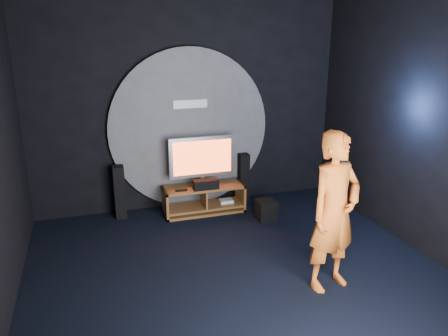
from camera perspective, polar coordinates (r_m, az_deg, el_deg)
The scene contains 13 objects.
floor at distance 5.39m, azimuth 2.11°, elevation -14.11°, with size 5.00×5.00×0.00m, color black.
back_wall at distance 7.08m, azimuth -4.66°, elevation 8.71°, with size 5.00×0.04×3.50m, color black.
front_wall at distance 2.63m, azimuth 21.44°, elevation -7.92°, with size 5.00×0.04×3.50m, color black.
right_wall at distance 6.03m, azimuth 25.38°, elevation 5.55°, with size 0.04×5.00×3.50m, color black.
wall_disc_panel at distance 7.10m, azimuth -4.47°, elevation 5.07°, with size 2.60×0.11×2.60m.
media_console at distance 7.09m, azimuth -2.60°, elevation -4.28°, with size 1.30×0.45×0.45m.
tv at distance 6.93m, azimuth -2.89°, elevation 1.21°, with size 1.06×0.22×0.79m.
center_speaker at distance 6.84m, azimuth -2.38°, elevation -2.16°, with size 0.40×0.15×0.15m, color black.
remote at distance 6.80m, azimuth -5.59°, elevation -2.93°, with size 0.18×0.05×0.02m, color black.
tower_speaker_left at distance 7.00m, azimuth -13.48°, elevation -3.08°, with size 0.17×0.19×0.84m, color black.
tower_speaker_right at distance 7.48m, azimuth 2.54°, elevation -1.25°, with size 0.17×0.19×0.84m, color black.
subwoofer at distance 6.86m, azimuth 5.53°, elevation -5.48°, with size 0.29×0.29×0.31m, color black.
player at distance 4.98m, azimuth 14.22°, elevation -5.61°, with size 0.67×0.44×1.83m, color orange.
Camera 1 is at (-1.58, -4.31, 2.83)m, focal length 35.00 mm.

